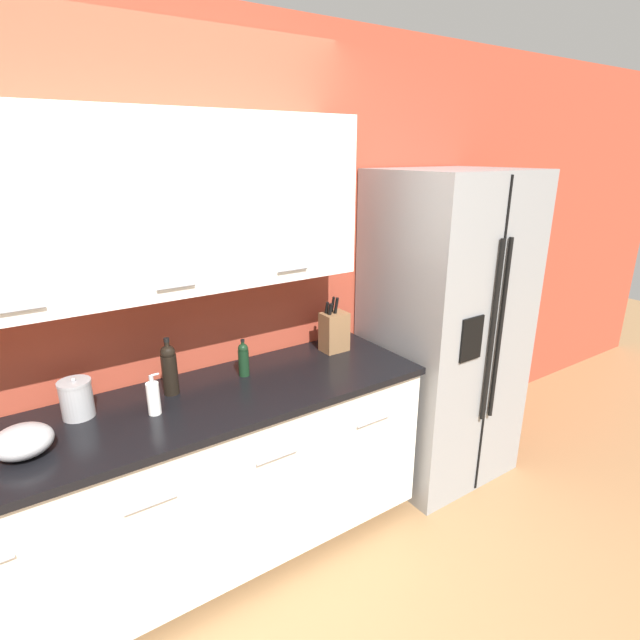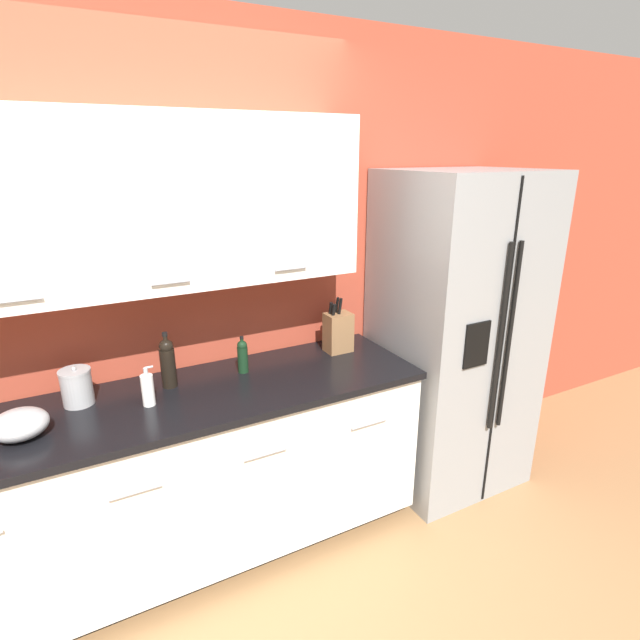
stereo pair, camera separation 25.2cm
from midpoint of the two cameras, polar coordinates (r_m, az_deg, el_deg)
wall_back at (r=2.43m, az=-24.98°, el=3.81°), size 10.00×0.39×2.60m
counter_unit at (r=2.59m, az=-17.03°, el=-17.80°), size 2.31×0.64×0.91m
refrigerator at (r=3.09m, az=11.69°, el=-1.16°), size 0.82×0.73×1.88m
knife_block at (r=2.76m, az=-0.98°, el=-1.33°), size 0.14×0.11×0.31m
wine_bottle at (r=2.41m, az=-19.75°, el=-5.29°), size 0.07×0.07×0.27m
soap_dispenser at (r=2.28m, az=-21.58°, el=-8.34°), size 0.06×0.05×0.18m
oil_bottle at (r=2.51m, az=-11.60°, el=-4.42°), size 0.05×0.05×0.19m
steel_canister at (r=2.39m, az=-28.87°, el=-7.96°), size 0.13×0.13×0.18m
mixing_bowl at (r=2.23m, az=-33.78°, el=-11.53°), size 0.21×0.21×0.11m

